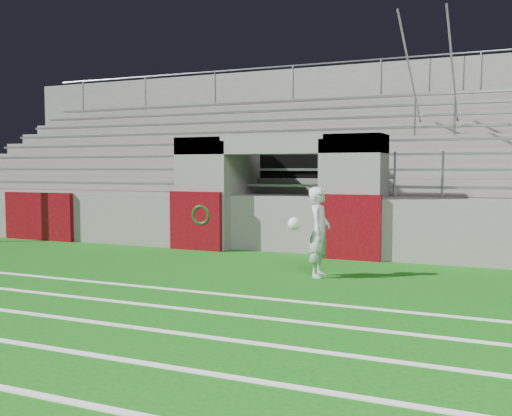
% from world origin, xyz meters
% --- Properties ---
extents(ground, '(90.00, 90.00, 0.00)m').
position_xyz_m(ground, '(0.00, 0.00, 0.00)').
color(ground, '#10520D').
rests_on(ground, ground).
extents(stadium_structure, '(26.00, 8.48, 5.42)m').
position_xyz_m(stadium_structure, '(0.00, 7.97, 1.49)').
color(stadium_structure, slate).
rests_on(stadium_structure, ground).
extents(goalkeeper_with_ball, '(0.69, 0.66, 1.56)m').
position_xyz_m(goalkeeper_with_ball, '(1.75, 0.92, 0.79)').
color(goalkeeper_with_ball, silver).
rests_on(goalkeeper_with_ball, ground).
extents(hose_coil, '(0.52, 0.15, 0.54)m').
position_xyz_m(hose_coil, '(-1.63, 2.93, 0.80)').
color(hose_coil, '#0D431A').
rests_on(hose_coil, ground).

